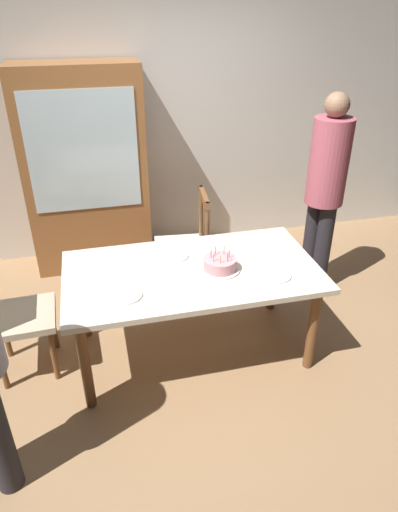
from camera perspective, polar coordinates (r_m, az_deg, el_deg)
The scene contains 14 objects.
ground at distance 3.60m, azimuth -0.79°, elevation -11.51°, with size 6.40×6.40×0.00m, color #93704C.
back_wall at distance 4.66m, azimuth -6.26°, elevation 16.22°, with size 6.40×0.10×2.60m, color beige.
dining_table at distance 3.22m, azimuth -0.87°, elevation -2.89°, with size 1.76×0.95×0.72m.
birthday_cake at distance 3.15m, azimuth 2.62°, elevation -1.07°, with size 0.28×0.28×0.16m.
plate_near_celebrant at distance 2.94m, azimuth -9.20°, elevation -4.83°, with size 0.22×0.22×0.01m, color white.
plate_far_side at distance 3.34m, azimuth -3.17°, elevation 0.09°, with size 0.22×0.22×0.01m, color white.
plate_near_guest at distance 3.14m, azimuth 9.43°, elevation -2.34°, with size 0.22×0.22×0.01m, color white.
fork_near_celebrant at distance 2.94m, azimuth -12.30°, elevation -5.27°, with size 0.18×0.02×0.01m, color silver.
fork_far_side at distance 3.33m, azimuth -5.93°, elevation -0.14°, with size 0.18×0.02×0.01m, color silver.
fork_near_guest at distance 3.09m, azimuth 6.68°, elevation -2.78°, with size 0.18×0.02×0.01m, color silver.
chair_spindle_back at distance 4.00m, azimuth -1.80°, elevation 1.06°, with size 0.48×0.48×0.95m.
chair_upholstered at distance 3.37m, azimuth -22.91°, elevation -6.14°, with size 0.46×0.46×0.95m.
person_guest at distance 3.99m, azimuth 15.48°, elevation 8.50°, with size 0.32×0.32×1.75m.
china_cabinet at distance 4.44m, azimuth -13.89°, elevation 10.16°, with size 1.10×0.45×1.90m.
Camera 1 is at (-0.60, -2.64, 2.37)m, focal length 32.11 mm.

